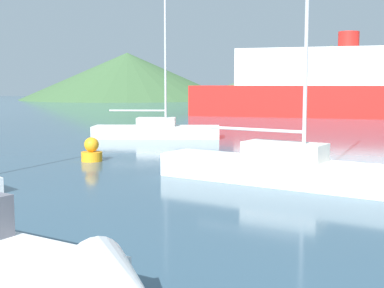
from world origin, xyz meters
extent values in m
cube|color=white|center=(-6.53, 26.87, 0.35)|extent=(7.60, 3.58, 0.70)
cube|color=white|center=(-6.53, 26.87, 0.94)|extent=(2.46, 1.81, 0.49)
cylinder|color=#BCBCC1|center=(-6.00, 27.00, 4.58)|extent=(0.12, 0.12, 7.76)
cylinder|color=#BCBCC1|center=(-7.61, 26.61, 1.60)|extent=(3.24, 0.88, 0.10)
cube|color=white|center=(2.31, 14.13, 0.39)|extent=(8.54, 4.00, 0.78)
cube|color=white|center=(2.31, 14.13, 1.05)|extent=(2.75, 1.80, 0.55)
cylinder|color=#BCBCC1|center=(1.10, 14.51, 1.68)|extent=(3.67, 1.22, 0.10)
cube|color=red|center=(4.18, 51.56, 1.49)|extent=(29.91, 8.34, 2.98)
cube|color=silver|center=(4.18, 51.56, 4.76)|extent=(20.96, 7.02, 3.55)
cylinder|color=red|center=(4.18, 51.56, 7.33)|extent=(1.97, 1.97, 1.60)
cylinder|color=orange|center=(-5.80, 17.09, 0.19)|extent=(0.85, 0.85, 0.38)
sphere|color=orange|center=(-5.80, 17.09, 0.68)|extent=(0.60, 0.60, 0.60)
cone|color=#3D6038|center=(-39.57, 100.82, 4.78)|extent=(43.69, 43.69, 9.56)
cone|color=#4C6647|center=(1.09, 105.65, 5.29)|extent=(55.24, 55.24, 10.59)
camera|label=1|loc=(4.11, -2.54, 3.13)|focal=50.00mm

